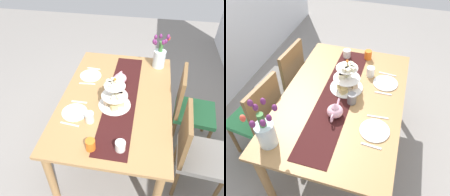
# 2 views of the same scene
# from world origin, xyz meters

# --- Properties ---
(ground_plane) EXTENTS (8.00, 8.00, 0.00)m
(ground_plane) POSITION_xyz_m (0.00, 0.00, 0.00)
(ground_plane) COLOR gray
(dining_table) EXTENTS (1.60, 1.05, 0.73)m
(dining_table) POSITION_xyz_m (0.00, 0.00, 0.63)
(dining_table) COLOR #A37747
(dining_table) RESTS_ON ground_plane
(chair_left) EXTENTS (0.47, 0.47, 0.91)m
(chair_left) POSITION_xyz_m (-0.24, 0.75, 0.50)
(chair_left) COLOR brown
(chair_left) RESTS_ON ground_plane
(chair_right) EXTENTS (0.45, 0.45, 0.91)m
(chair_right) POSITION_xyz_m (0.34, 0.75, 0.50)
(chair_right) COLOR brown
(chair_right) RESTS_ON ground_plane
(table_runner) EXTENTS (1.44, 0.29, 0.00)m
(table_runner) POSITION_xyz_m (0.00, 0.05, 0.73)
(table_runner) COLOR black
(table_runner) RESTS_ON dining_table
(tiered_cake_stand) EXTENTS (0.30, 0.30, 0.30)m
(tiered_cake_stand) POSITION_xyz_m (0.12, 0.00, 0.83)
(tiered_cake_stand) COLOR beige
(tiered_cake_stand) RESTS_ON table_runner
(teapot) EXTENTS (0.24, 0.13, 0.14)m
(teapot) POSITION_xyz_m (-0.23, 0.00, 0.79)
(teapot) COLOR #E5A8BC
(teapot) RESTS_ON table_runner
(tulip_vase) EXTENTS (0.22, 0.19, 0.40)m
(tulip_vase) POSITION_xyz_m (-0.62, 0.38, 0.86)
(tulip_vase) COLOR silver
(tulip_vase) RESTS_ON dining_table
(cream_jug) EXTENTS (0.08, 0.08, 0.08)m
(cream_jug) POSITION_xyz_m (0.61, 0.13, 0.77)
(cream_jug) COLOR white
(cream_jug) RESTS_ON dining_table
(dinner_plate_left) EXTENTS (0.23, 0.23, 0.01)m
(dinner_plate_left) POSITION_xyz_m (-0.30, -0.33, 0.73)
(dinner_plate_left) COLOR white
(dinner_plate_left) RESTS_ON dining_table
(fork_left) EXTENTS (0.03, 0.15, 0.01)m
(fork_left) POSITION_xyz_m (-0.44, -0.33, 0.73)
(fork_left) COLOR silver
(fork_left) RESTS_ON dining_table
(knife_left) EXTENTS (0.03, 0.17, 0.01)m
(knife_left) POSITION_xyz_m (-0.15, -0.33, 0.73)
(knife_left) COLOR silver
(knife_left) RESTS_ON dining_table
(dinner_plate_right) EXTENTS (0.23, 0.23, 0.01)m
(dinner_plate_right) POSITION_xyz_m (0.29, -0.33, 0.73)
(dinner_plate_right) COLOR white
(dinner_plate_right) RESTS_ON dining_table
(fork_right) EXTENTS (0.02, 0.15, 0.01)m
(fork_right) POSITION_xyz_m (0.14, -0.33, 0.73)
(fork_right) COLOR silver
(fork_right) RESTS_ON dining_table
(knife_right) EXTENTS (0.03, 0.17, 0.01)m
(knife_right) POSITION_xyz_m (0.43, -0.33, 0.73)
(knife_right) COLOR silver
(knife_right) RESTS_ON dining_table
(mug_grey) EXTENTS (0.08, 0.08, 0.09)m
(mug_grey) POSITION_xyz_m (-0.05, -0.09, 0.78)
(mug_grey) COLOR slate
(mug_grey) RESTS_ON table_runner
(mug_white_text) EXTENTS (0.08, 0.08, 0.09)m
(mug_white_text) POSITION_xyz_m (0.36, -0.17, 0.77)
(mug_white_text) COLOR white
(mug_white_text) RESTS_ON dining_table
(mug_orange) EXTENTS (0.08, 0.08, 0.09)m
(mug_orange) POSITION_xyz_m (0.64, -0.10, 0.77)
(mug_orange) COLOR orange
(mug_orange) RESTS_ON dining_table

